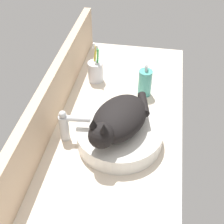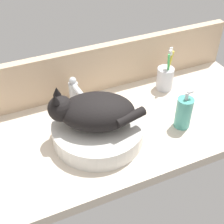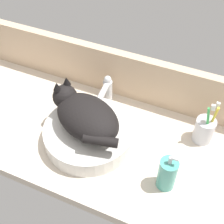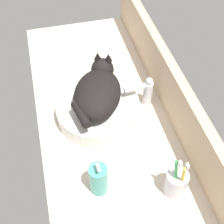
{
  "view_description": "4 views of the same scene",
  "coord_description": "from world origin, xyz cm",
  "views": [
    {
      "loc": [
        -83.88,
        -14.17,
        86.53
      ],
      "look_at": [
        1.98,
        0.64,
        9.28
      ],
      "focal_mm": 50.0,
      "sensor_mm": 36.0,
      "label": 1
    },
    {
      "loc": [
        -31.43,
        -77.79,
        77.71
      ],
      "look_at": [
        2.53,
        -1.01,
        8.07
      ],
      "focal_mm": 50.0,
      "sensor_mm": 36.0,
      "label": 2
    },
    {
      "loc": [
        32.3,
        -64.44,
        89.38
      ],
      "look_at": [
        2.28,
        3.72,
        10.65
      ],
      "focal_mm": 50.0,
      "sensor_mm": 36.0,
      "label": 3
    },
    {
      "loc": [
        73.97,
        -17.03,
        93.81
      ],
      "look_at": [
        2.35,
        0.84,
        7.77
      ],
      "focal_mm": 50.0,
      "sensor_mm": 36.0,
      "label": 4
    }
  ],
  "objects": [
    {
      "name": "faucet",
      "position": [
        -5.42,
        16.19,
        7.3
      ],
      "size": [
        3.77,
        11.86,
        13.6
      ],
      "color": "silver",
      "rests_on": "ground_plane"
    },
    {
      "name": "toothbrush_cup",
      "position": [
        33.52,
        13.8,
        5.16
      ],
      "size": [
        7.02,
        7.02,
        18.71
      ],
      "color": "silver",
      "rests_on": "ground_plane"
    },
    {
      "name": "ground_plane",
      "position": [
        0.0,
        0.0,
        -2.0
      ],
      "size": [
        136.49,
        53.27,
        4.0
      ],
      "primitive_type": "cube",
      "color": "beige"
    },
    {
      "name": "cat",
      "position": [
        -5.02,
        -2.69,
        12.29
      ],
      "size": [
        30.18,
        25.14,
        14.0
      ],
      "color": "black",
      "rests_on": "sink_basin"
    },
    {
      "name": "sink_basin",
      "position": [
        -3.72,
        -3.13,
        3.26
      ],
      "size": [
        31.91,
        31.91,
        6.53
      ],
      "primitive_type": "cylinder",
      "color": "silver",
      "rests_on": "ground_plane"
    },
    {
      "name": "soap_dispenser",
      "position": [
        26.86,
        -9.65,
        6.18
      ],
      "size": [
        5.86,
        5.86,
        15.43
      ],
      "color": "teal",
      "rests_on": "ground_plane"
    },
    {
      "name": "backsplash_panel",
      "position": [
        0.0,
        24.84,
        9.99
      ],
      "size": [
        136.49,
        3.6,
        19.98
      ],
      "primitive_type": "cube",
      "color": "#CCAD8C",
      "rests_on": "ground_plane"
    }
  ]
}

